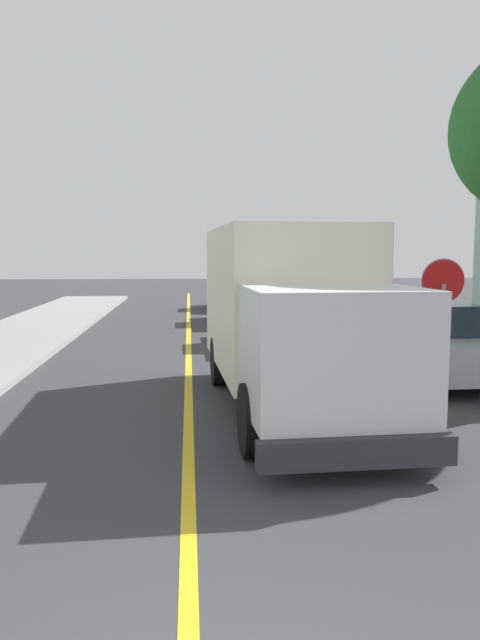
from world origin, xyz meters
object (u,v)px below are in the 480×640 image
Objects in this scene: parked_car_mid at (242,302)px; box_truck at (289,308)px; parked_car_near at (269,318)px; parked_car_far at (231,292)px; parked_van_across at (429,343)px; stop_sign at (442,303)px.

box_truck is at bearing -91.23° from parked_car_mid.
parked_car_far is at bearing 91.60° from parked_car_near.
parked_van_across is (3.14, -10.92, 0.00)m from parked_car_mid.
parked_car_mid is at bearing 106.02° from parked_van_across.
box_truck reaches higher than parked_car_near.
stop_sign is at bearing -4.89° from box_truck.
parked_car_mid is (-0.33, 5.67, 0.00)m from parked_car_near.
parked_car_mid is at bearing 93.34° from parked_car_near.
parked_car_mid is 1.01× the size of parked_car_far.
parked_car_near is at bearing 85.25° from box_truck.
parked_car_far is (0.29, 18.93, -0.97)m from box_truck.
box_truck is 1.65× the size of parked_car_near.
stop_sign is (2.09, -7.56, 1.06)m from parked_car_near.
stop_sign is (2.42, -13.24, 1.06)m from parked_car_mid.
parked_van_across is at bearing 31.39° from box_truck.
box_truck is 18.96m from parked_car_far.
box_truck is 1.64× the size of parked_car_mid.
stop_sign reaches higher than parked_car_mid.
parked_car_near is at bearing -88.40° from parked_car_far.
parked_car_mid and parked_car_far have the same top height.
box_truck is 1.65× the size of parked_car_far.
stop_sign is at bearing -74.58° from parked_car_near.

